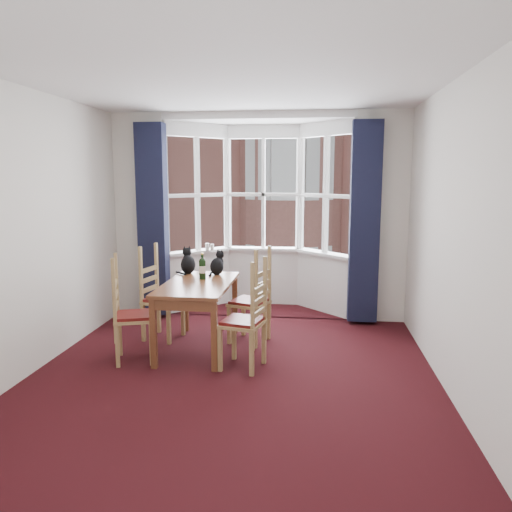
% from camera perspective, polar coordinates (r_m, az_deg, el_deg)
% --- Properties ---
extents(floor, '(4.50, 4.50, 0.00)m').
position_cam_1_polar(floor, '(4.97, -2.90, -13.95)').
color(floor, black).
rests_on(floor, ground).
extents(ceiling, '(4.50, 4.50, 0.00)m').
position_cam_1_polar(ceiling, '(4.66, -3.19, 19.65)').
color(ceiling, white).
rests_on(ceiling, floor).
extents(wall_left, '(0.00, 4.50, 4.50)m').
position_cam_1_polar(wall_left, '(5.33, -24.77, 2.38)').
color(wall_left, silver).
rests_on(wall_left, floor).
extents(wall_right, '(0.00, 4.50, 4.50)m').
position_cam_1_polar(wall_right, '(4.70, 21.75, 1.78)').
color(wall_right, silver).
rests_on(wall_right, floor).
extents(wall_near, '(4.00, 0.00, 4.00)m').
position_cam_1_polar(wall_near, '(2.45, -12.06, -3.94)').
color(wall_near, silver).
rests_on(wall_near, floor).
extents(wall_back_pier_left, '(0.70, 0.12, 2.80)m').
position_cam_1_polar(wall_back_pier_left, '(7.20, -13.00, 4.51)').
color(wall_back_pier_left, silver).
rests_on(wall_back_pier_left, floor).
extents(wall_back_pier_right, '(0.70, 0.12, 2.80)m').
position_cam_1_polar(wall_back_pier_right, '(6.84, 14.10, 4.23)').
color(wall_back_pier_right, silver).
rests_on(wall_back_pier_right, floor).
extents(bay_window, '(2.76, 0.94, 2.80)m').
position_cam_1_polar(bay_window, '(7.32, 0.64, 4.81)').
color(bay_window, white).
rests_on(bay_window, floor).
extents(curtain_left, '(0.38, 0.22, 2.60)m').
position_cam_1_polar(curtain_left, '(6.96, -11.70, 3.99)').
color(curtain_left, '#161932').
rests_on(curtain_left, floor).
extents(curtain_right, '(0.38, 0.22, 2.60)m').
position_cam_1_polar(curtain_right, '(6.64, 12.30, 3.73)').
color(curtain_right, '#161932').
rests_on(curtain_right, floor).
extents(dining_table, '(0.73, 1.37, 0.77)m').
position_cam_1_polar(dining_table, '(5.65, -6.65, -4.04)').
color(dining_table, brown).
rests_on(dining_table, floor).
extents(chair_left_near, '(0.51, 0.52, 0.92)m').
position_cam_1_polar(chair_left_near, '(5.47, -14.71, -6.84)').
color(chair_left_near, '#A78951').
rests_on(chair_left_near, floor).
extents(chair_left_far, '(0.48, 0.50, 0.92)m').
position_cam_1_polar(chair_left_far, '(6.17, -11.33, -4.92)').
color(chair_left_far, '#A78951').
rests_on(chair_left_far, floor).
extents(chair_right_near, '(0.49, 0.50, 0.92)m').
position_cam_1_polar(chair_right_near, '(5.08, -0.60, -7.76)').
color(chair_right_near, '#A78951').
rests_on(chair_right_near, floor).
extents(chair_right_far, '(0.52, 0.53, 0.92)m').
position_cam_1_polar(chair_right_far, '(5.86, 0.01, -5.47)').
color(chair_right_far, '#A78951').
rests_on(chair_right_far, floor).
extents(cat_left, '(0.25, 0.29, 0.34)m').
position_cam_1_polar(cat_left, '(6.15, -7.78, -0.80)').
color(cat_left, black).
rests_on(cat_left, dining_table).
extents(cat_right, '(0.22, 0.26, 0.31)m').
position_cam_1_polar(cat_right, '(6.05, -4.45, -1.02)').
color(cat_right, black).
rests_on(cat_right, dining_table).
extents(wine_bottle, '(0.08, 0.08, 0.31)m').
position_cam_1_polar(wine_bottle, '(5.79, -6.15, -1.34)').
color(wine_bottle, black).
rests_on(wine_bottle, dining_table).
extents(candle_tall, '(0.06, 0.06, 0.11)m').
position_cam_1_polar(candle_tall, '(7.35, -5.58, 1.05)').
color(candle_tall, white).
rests_on(candle_tall, bay_window).
extents(candle_short, '(0.06, 0.06, 0.09)m').
position_cam_1_polar(candle_short, '(7.37, -5.04, 1.01)').
color(candle_short, white).
rests_on(candle_short, bay_window).
extents(street, '(80.00, 80.00, 0.00)m').
position_cam_1_polar(street, '(37.62, 5.47, -3.17)').
color(street, '#333335').
rests_on(street, ground).
extents(tenement_building, '(18.40, 7.80, 15.20)m').
position_cam_1_polar(tenement_building, '(18.54, 4.42, 7.97)').
color(tenement_building, '#995A4F').
rests_on(tenement_building, street).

